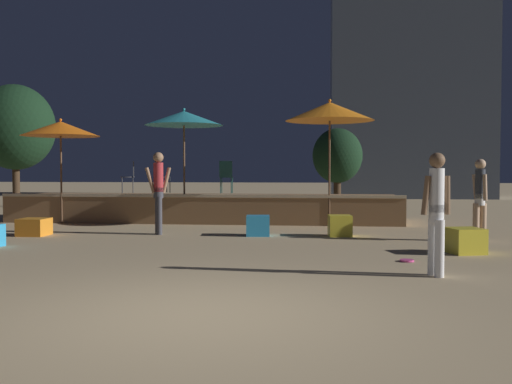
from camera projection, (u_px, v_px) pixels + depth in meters
name	position (u px, v px, depth m)	size (l,w,h in m)	color
ground_plane	(201.00, 314.00, 5.75)	(120.00, 120.00, 0.00)	tan
wooden_deck	(206.00, 208.00, 16.44)	(10.93, 2.59, 0.81)	olive
patio_umbrella_0	(184.00, 118.00, 15.33)	(2.11, 2.11, 3.13)	brown
patio_umbrella_1	(330.00, 112.00, 14.69)	(2.29, 2.29, 3.29)	brown
patio_umbrella_2	(61.00, 129.00, 15.49)	(2.09, 2.09, 2.86)	brown
cube_seat_0	(258.00, 226.00, 12.64)	(0.55, 0.55, 0.45)	#2D9EDB
cube_seat_2	(340.00, 226.00, 12.55)	(0.54, 0.54, 0.46)	yellow
cube_seat_3	(465.00, 241.00, 9.95)	(0.67, 0.67, 0.44)	yellow
cube_seat_4	(34.00, 227.00, 12.66)	(0.59, 0.59, 0.38)	orange
person_0	(158.00, 188.00, 12.88)	(0.57, 0.33, 1.86)	#3F3F47
person_1	(480.00, 197.00, 11.63)	(0.28, 0.47, 1.68)	tan
person_3	(436.00, 210.00, 7.80)	(0.44, 0.28, 1.70)	white
bistro_chair_0	(131.00, 174.00, 16.28)	(0.43, 0.43, 0.90)	#47474C
bistro_chair_1	(226.00, 174.00, 15.88)	(0.40, 0.40, 0.90)	#1E4C47
bistro_chair_2	(160.00, 174.00, 16.36)	(0.47, 0.47, 0.90)	#2D3338
frisbee_disc	(407.00, 260.00, 9.07)	(0.22, 0.22, 0.03)	#E54C99
background_tree_0	(337.00, 156.00, 21.79)	(1.90, 1.90, 3.06)	#3D2B1C
background_tree_1	(15.00, 127.00, 22.63)	(3.08, 3.08, 4.85)	#3D2B1C
distant_building	(409.00, 84.00, 30.33)	(8.19, 4.33, 12.04)	#4C5666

